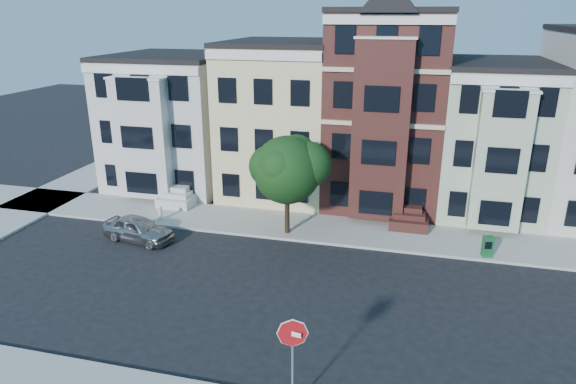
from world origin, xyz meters
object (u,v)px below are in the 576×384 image
(street_tree, at_px, (287,174))
(parked_car, at_px, (138,229))
(newspaper_box, at_px, (488,246))
(stop_sign, at_px, (293,358))
(fire_hydrant, at_px, (160,214))

(street_tree, bearing_deg, parked_car, -160.52)
(street_tree, height_order, newspaper_box, street_tree)
(newspaper_box, bearing_deg, street_tree, 166.18)
(parked_car, xyz_separation_m, newspaper_box, (18.51, 2.36, -0.00))
(parked_car, height_order, stop_sign, stop_sign)
(newspaper_box, height_order, stop_sign, stop_sign)
(parked_car, relative_size, newspaper_box, 3.75)
(parked_car, bearing_deg, street_tree, -60.00)
(newspaper_box, xyz_separation_m, fire_hydrant, (-18.59, 0.34, -0.18))
(street_tree, relative_size, parked_car, 1.69)
(parked_car, relative_size, stop_sign, 1.15)
(parked_car, height_order, fire_hydrant, parked_car)
(newspaper_box, relative_size, stop_sign, 0.31)
(stop_sign, bearing_deg, newspaper_box, 67.43)
(parked_car, xyz_separation_m, fire_hydrant, (-0.08, 2.70, -0.18))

